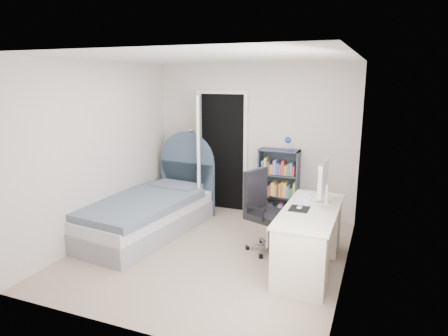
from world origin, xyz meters
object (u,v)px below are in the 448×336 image
at_px(floor_lamp, 191,175).
at_px(bookcase, 278,187).
at_px(bed, 150,211).
at_px(nightstand, 174,186).
at_px(desk, 310,236).
at_px(office_chair, 263,207).

relative_size(floor_lamp, bookcase, 1.04).
xyz_separation_m(bed, floor_lamp, (0.04, 1.31, 0.26)).
bearing_deg(bookcase, nightstand, -179.49).
distance_m(desk, office_chair, 0.78).
distance_m(bed, floor_lamp, 1.34).
relative_size(bookcase, office_chair, 1.25).
bearing_deg(bookcase, bed, -141.68).
relative_size(floor_lamp, desk, 0.91).
height_order(bed, desk, bed).
distance_m(floor_lamp, bookcase, 1.60).
relative_size(nightstand, bookcase, 0.39).
distance_m(floor_lamp, office_chair, 2.14).
bearing_deg(office_chair, nightstand, 148.25).
xyz_separation_m(bed, nightstand, (-0.28, 1.28, 0.03)).
bearing_deg(desk, floor_lamp, 145.86).
xyz_separation_m(nightstand, bookcase, (1.91, 0.02, 0.18)).
height_order(nightstand, desk, desk).
height_order(nightstand, bookcase, bookcase).
xyz_separation_m(bed, office_chair, (1.74, 0.02, 0.28)).
height_order(bed, bookcase, bed).
bearing_deg(office_chair, desk, -25.94).
height_order(floor_lamp, office_chair, floor_lamp).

